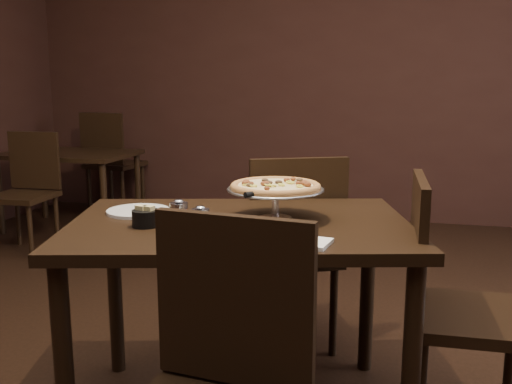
# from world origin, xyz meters

# --- Properties ---
(room) EXTENTS (6.04, 7.04, 2.84)m
(room) POSITION_xyz_m (0.06, 0.03, 1.40)
(room) COLOR black
(room) RESTS_ON ground
(dining_table) EXTENTS (1.41, 1.12, 0.78)m
(dining_table) POSITION_xyz_m (0.03, 0.09, 0.67)
(dining_table) COLOR black
(dining_table) RESTS_ON ground
(background_table) EXTENTS (1.09, 0.73, 0.68)m
(background_table) POSITION_xyz_m (-2.20, 2.50, 0.59)
(background_table) COLOR black
(background_table) RESTS_ON ground
(pizza_stand) EXTENTS (0.36, 0.36, 0.15)m
(pizza_stand) POSITION_xyz_m (0.15, 0.16, 0.90)
(pizza_stand) COLOR silver
(pizza_stand) RESTS_ON dining_table
(parmesan_shaker) EXTENTS (0.06, 0.06, 0.11)m
(parmesan_shaker) POSITION_xyz_m (-0.04, -0.15, 0.83)
(parmesan_shaker) COLOR beige
(parmesan_shaker) RESTS_ON dining_table
(pepper_flake_shaker) EXTENTS (0.06, 0.06, 0.11)m
(pepper_flake_shaker) POSITION_xyz_m (-0.14, -0.09, 0.83)
(pepper_flake_shaker) COLOR maroon
(pepper_flake_shaker) RESTS_ON dining_table
(packet_caddy) EXTENTS (0.10, 0.10, 0.08)m
(packet_caddy) POSITION_xyz_m (-0.27, -0.06, 0.81)
(packet_caddy) COLOR black
(packet_caddy) RESTS_ON dining_table
(napkin_stack) EXTENTS (0.14, 0.14, 0.01)m
(napkin_stack) POSITION_xyz_m (0.33, -0.15, 0.78)
(napkin_stack) COLOR white
(napkin_stack) RESTS_ON dining_table
(plate_left) EXTENTS (0.24, 0.24, 0.01)m
(plate_left) POSITION_xyz_m (-0.40, 0.13, 0.78)
(plate_left) COLOR white
(plate_left) RESTS_ON dining_table
(plate_near) EXTENTS (0.25, 0.25, 0.01)m
(plate_near) POSITION_xyz_m (0.08, -0.24, 0.78)
(plate_near) COLOR white
(plate_near) RESTS_ON dining_table
(serving_spatula) EXTENTS (0.17, 0.17, 0.03)m
(serving_spatula) POSITION_xyz_m (0.12, 0.03, 0.89)
(serving_spatula) COLOR silver
(serving_spatula) RESTS_ON pizza_stand
(chair_far) EXTENTS (0.59, 0.59, 0.95)m
(chair_far) POSITION_xyz_m (0.11, 0.68, 0.52)
(chair_far) COLOR black
(chair_far) RESTS_ON ground
(chair_side) EXTENTS (0.46, 0.46, 0.95)m
(chair_side) POSITION_xyz_m (0.79, 0.17, 0.52)
(chair_side) COLOR black
(chair_side) RESTS_ON ground
(bg_chair_far) EXTENTS (0.51, 0.51, 1.00)m
(bg_chair_far) POSITION_xyz_m (-2.15, 3.14, 0.54)
(bg_chair_far) COLOR black
(bg_chair_far) RESTS_ON ground
(bg_chair_near) EXTENTS (0.43, 0.43, 0.91)m
(bg_chair_near) POSITION_xyz_m (-2.16, 1.84, 0.49)
(bg_chair_near) COLOR black
(bg_chair_near) RESTS_ON ground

